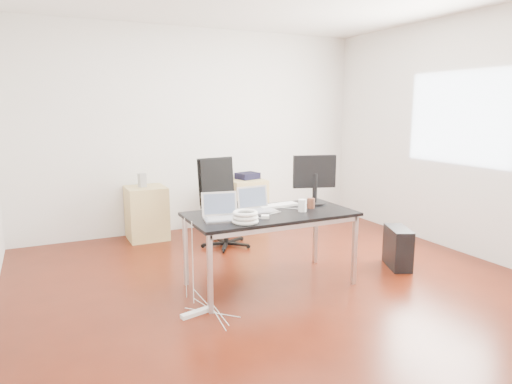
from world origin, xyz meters
name	(u,v)px	position (x,y,z in m)	size (l,w,h in m)	color
room_shell	(285,143)	(0.04, 0.00, 1.40)	(5.00, 5.00, 5.00)	#3D1107
desk	(270,218)	(-0.06, 0.10, 0.68)	(1.60, 0.80, 0.73)	black
office_chair	(222,198)	(0.01, 1.55, 0.61)	(0.54, 0.56, 1.08)	black
filing_cabinet_left	(147,213)	(-0.80, 2.23, 0.35)	(0.50, 0.50, 0.70)	tan
filing_cabinet_right	(246,203)	(0.64, 2.23, 0.35)	(0.50, 0.50, 0.70)	tan
pc_tower	(398,248)	(1.43, -0.06, 0.22)	(0.20, 0.45, 0.44)	black
wastebasket	(230,224)	(0.28, 1.98, 0.14)	(0.24, 0.24, 0.28)	black
power_strip	(197,312)	(-0.93, -0.23, 0.02)	(0.30, 0.06, 0.04)	white
laptop_left	(222,213)	(-0.58, 0.07, 0.79)	(0.37, 0.31, 0.23)	silver
laptop_right	(257,205)	(-0.15, 0.21, 0.79)	(0.34, 0.27, 0.23)	silver
monitor	(314,177)	(0.54, 0.27, 1.01)	(0.45, 0.26, 0.51)	black
keyboard	(278,205)	(0.13, 0.31, 0.74)	(0.44, 0.14, 0.02)	white
cup_white	(302,205)	(0.24, 0.00, 0.79)	(0.08, 0.08, 0.12)	white
cup_brown	(311,203)	(0.39, 0.09, 0.78)	(0.08, 0.08, 0.10)	#522B1C
cable_coil	(245,217)	(-0.45, -0.16, 0.78)	(0.24, 0.24, 0.11)	white
power_adapter	(265,217)	(-0.21, -0.08, 0.74)	(0.07, 0.07, 0.03)	white
speaker	(142,180)	(-0.84, 2.24, 0.79)	(0.09, 0.08, 0.18)	#9E9E9E
navy_garment	(248,176)	(0.69, 2.27, 0.74)	(0.30, 0.24, 0.09)	black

